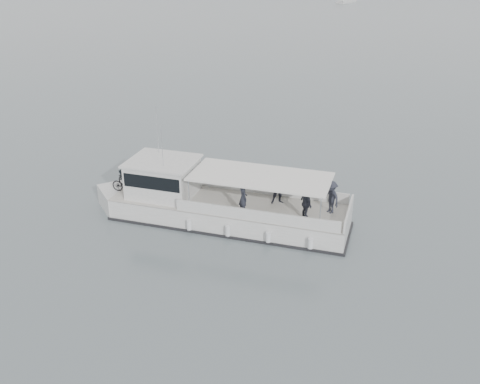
# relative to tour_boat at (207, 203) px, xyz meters

# --- Properties ---
(ground) EXTENTS (1400.00, 1400.00, 0.00)m
(ground) POSITION_rel_tour_boat_xyz_m (2.87, 0.68, -0.85)
(ground) COLOR #546063
(ground) RESTS_ON ground
(tour_boat) EXTENTS (12.37, 3.31, 5.17)m
(tour_boat) POSITION_rel_tour_boat_xyz_m (0.00, 0.00, 0.00)
(tour_boat) COLOR silver
(tour_boat) RESTS_ON ground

